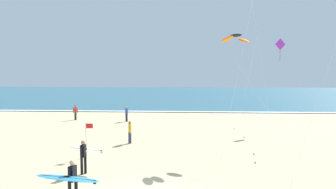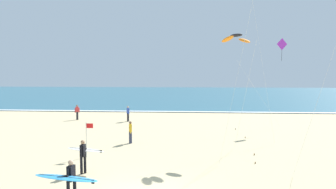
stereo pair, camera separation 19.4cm
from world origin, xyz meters
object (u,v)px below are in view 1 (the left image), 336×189
Objects in this scene: surfer_lead at (70,179)px; kite_diamond_violet_mid at (279,48)px; bystander_yellow_top at (130,132)px; bystander_blue_top at (127,114)px; surfer_trailing at (85,153)px; kite_arc_charcoal_far at (236,39)px; lifeguard_flag at (87,136)px; bystander_red_top at (75,112)px.

surfer_lead is 22.20m from kite_diamond_violet_mid.
bystander_yellow_top and bystander_blue_top have the same top height.
surfer_trailing is 1.21× the size of bystander_yellow_top.
kite_diamond_violet_mid reaches higher than kite_arc_charcoal_far.
bystander_blue_top is at bearing 90.75° from lifeguard_flag.
bystander_yellow_top is 4.10m from lifeguard_flag.
bystander_blue_top is 0.76× the size of lifeguard_flag.
bystander_blue_top is at bearing -7.08° from bystander_red_top.
bystander_blue_top is at bearing 171.41° from kite_diamond_violet_mid.
kite_diamond_violet_mid is (13.54, 13.37, 6.20)m from surfer_trailing.
bystander_yellow_top is at bearing 170.35° from kite_arc_charcoal_far.
bystander_blue_top is 12.89m from lifeguard_flag.
kite_diamond_violet_mid is at bearing 52.92° from surfer_lead.
bystander_red_top and bystander_yellow_top have the same top height.
surfer_lead is at bearing -131.08° from kite_arc_charcoal_far.
bystander_yellow_top is (7.67, -9.97, 0.00)m from bystander_red_top.
kite_diamond_violet_mid reaches higher than surfer_trailing.
bystander_red_top is 14.76m from lifeguard_flag.
bystander_yellow_top is at bearing -52.42° from bystander_red_top.
kite_diamond_violet_mid reaches higher than lifeguard_flag.
kite_arc_charcoal_far is at bearing -122.37° from kite_diamond_violet_mid.
surfer_lead is 19.26m from bystander_blue_top.
lifeguard_flag is (5.78, -13.58, 0.45)m from bystander_red_top.
bystander_red_top is 1.00× the size of bystander_yellow_top.
surfer_trailing is 20.01m from kite_diamond_violet_mid.
bystander_red_top is (-6.54, 16.25, -0.23)m from surfer_trailing.
bystander_red_top is at bearing 109.97° from surfer_lead.
kite_diamond_violet_mid is at bearing 57.63° from kite_arc_charcoal_far.
kite_arc_charcoal_far is at bearing 31.49° from surfer_trailing.
surfer_lead is 13.09m from kite_arc_charcoal_far.
surfer_trailing is at bearing -148.51° from kite_arc_charcoal_far.
lifeguard_flag is at bearing -143.20° from kite_diamond_violet_mid.
bystander_red_top is at bearing 171.83° from kite_diamond_violet_mid.
kite_arc_charcoal_far reaches higher than surfer_lead.
lifeguard_flag is at bearing -89.25° from bystander_blue_top.
surfer_trailing is 11.50m from kite_arc_charcoal_far.
bystander_yellow_top is 9.50m from bystander_blue_top.
surfer_lead is 1.66× the size of bystander_red_top.
surfer_trailing is at bearing -86.58° from bystander_blue_top.
surfer_lead is 1.66× the size of bystander_yellow_top.
kite_diamond_violet_mid reaches higher than surfer_lead.
kite_arc_charcoal_far reaches higher than surfer_trailing.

